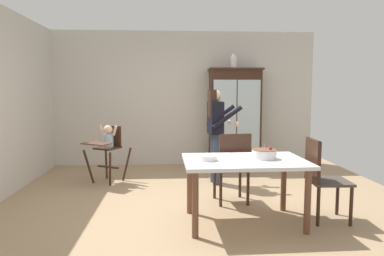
% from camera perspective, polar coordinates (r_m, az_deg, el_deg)
% --- Properties ---
extents(ground_plane, '(6.24, 6.24, 0.00)m').
position_cam_1_polar(ground_plane, '(4.94, -0.08, -11.90)').
color(ground_plane, tan).
extents(wall_back, '(5.32, 0.06, 2.70)m').
position_cam_1_polar(wall_back, '(7.33, -1.34, 4.69)').
color(wall_back, beige).
rests_on(wall_back, ground_plane).
extents(china_cabinet, '(1.05, 0.48, 1.95)m').
position_cam_1_polar(china_cabinet, '(7.19, 6.82, 1.69)').
color(china_cabinet, '#382116').
rests_on(china_cabinet, ground_plane).
extents(ceramic_vase, '(0.13, 0.13, 0.27)m').
position_cam_1_polar(ceramic_vase, '(7.19, 6.64, 10.38)').
color(ceramic_vase, white).
rests_on(ceramic_vase, china_cabinet).
extents(high_chair_with_toddler, '(0.78, 0.84, 0.95)m').
position_cam_1_polar(high_chair_with_toddler, '(6.07, -13.27, -2.34)').
color(high_chair_with_toddler, '#382116').
rests_on(high_chair_with_toddler, ground_plane).
extents(adult_person, '(0.54, 0.52, 1.53)m').
position_cam_1_polar(adult_person, '(5.80, 3.80, 0.55)').
color(adult_person, '#33425B').
rests_on(adult_person, ground_plane).
extents(dining_table, '(1.39, 0.96, 0.74)m').
position_cam_1_polar(dining_table, '(4.13, 8.33, -6.31)').
color(dining_table, silver).
rests_on(dining_table, ground_plane).
extents(birthday_cake, '(0.28, 0.28, 0.19)m').
position_cam_1_polar(birthday_cake, '(4.18, 11.41, -4.07)').
color(birthday_cake, white).
rests_on(birthday_cake, dining_table).
extents(serving_bowl, '(0.18, 0.18, 0.05)m').
position_cam_1_polar(serving_bowl, '(3.99, 2.71, -4.83)').
color(serving_bowl, silver).
rests_on(serving_bowl, dining_table).
extents(dining_chair_far_side, '(0.48, 0.48, 0.96)m').
position_cam_1_polar(dining_chair_far_side, '(4.80, 6.56, -5.59)').
color(dining_chair_far_side, '#382116').
rests_on(dining_chair_far_side, ground_plane).
extents(dining_chair_right_end, '(0.46, 0.46, 0.96)m').
position_cam_1_polar(dining_chair_right_end, '(4.44, 19.80, -6.86)').
color(dining_chair_right_end, '#382116').
rests_on(dining_chair_right_end, ground_plane).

